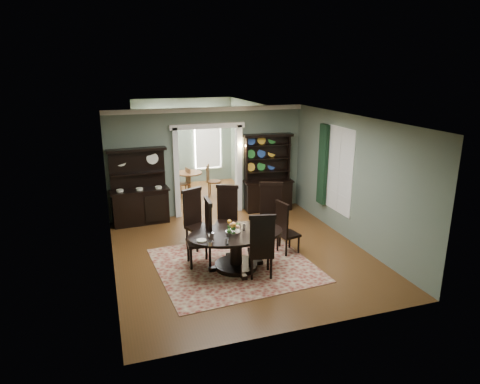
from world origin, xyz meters
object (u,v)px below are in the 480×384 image
object	(u,v)px
dining_table	(236,244)
parlor_table	(189,180)
sideboard	(140,198)
welsh_dresser	(268,183)

from	to	relation	value
dining_table	parlor_table	distance (m)	5.42
sideboard	parlor_table	world-z (taller)	sideboard
dining_table	sideboard	size ratio (longest dim) A/B	1.02
dining_table	parlor_table	bearing A→B (deg)	86.53
dining_table	parlor_table	xyz separation A→B (m)	(0.13, 5.42, -0.04)
sideboard	parlor_table	size ratio (longest dim) A/B	2.39
welsh_dresser	parlor_table	size ratio (longest dim) A/B	2.63
sideboard	welsh_dresser	xyz separation A→B (m)	(3.64, -0.01, 0.10)
dining_table	sideboard	bearing A→B (deg)	113.53
dining_table	parlor_table	size ratio (longest dim) A/B	2.43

